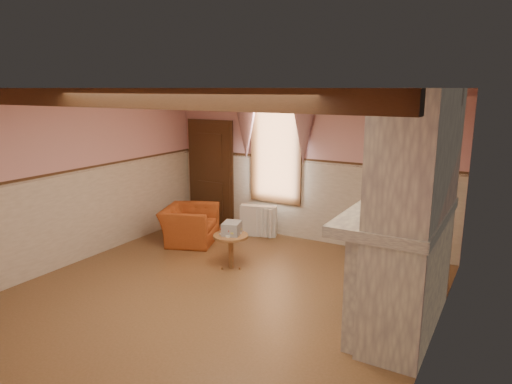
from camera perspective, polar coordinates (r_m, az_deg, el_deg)
The scene contains 25 objects.
floor at distance 6.38m, azimuth -5.50°, elevation -13.22°, with size 5.50×6.00×0.01m, color brown.
ceiling at distance 5.73m, azimuth -6.11°, elevation 12.80°, with size 5.50×6.00×0.01m, color silver.
wall_back at distance 8.46m, azimuth 6.20°, elevation 3.28°, with size 5.50×0.02×2.80m, color #CB8C8C.
wall_left at distance 7.81m, azimuth -22.38°, elevation 1.57°, with size 0.02×6.00×2.80m, color #CB8C8C.
wall_right at distance 4.88m, azimuth 21.51°, elevation -4.73°, with size 0.02×6.00×2.80m, color #CB8C8C.
wainscot at distance 6.09m, azimuth -5.65°, elevation -6.87°, with size 5.50×6.00×1.50m, color beige, non-canonical shape.
chair_rail at distance 5.88m, azimuth -5.81°, elevation 0.03°, with size 5.50×6.00×0.08m, color black, non-canonical shape.
firebox at distance 5.90m, azimuth 14.36°, elevation -11.03°, with size 0.20×0.95×0.90m, color black.
armchair at distance 8.53m, azimuth -8.30°, elevation -4.07°, with size 1.02×0.89×0.67m, color #994219.
side_table at distance 7.29m, azimuth -3.15°, elevation -7.42°, with size 0.55×0.55×0.55m, color brown.
book_stack at distance 7.19m, azimuth -3.03°, elevation -4.54°, with size 0.26×0.32×0.20m, color #B7AD8C.
radiator at distance 8.82m, azimuth 0.30°, elevation -3.60°, with size 0.70×0.18×0.60m, color silver.
bowl at distance 5.48m, azimuth 17.29°, elevation -1.86°, with size 0.33×0.33×0.08m, color brown.
mantel_clock at distance 6.27m, azimuth 19.09°, elevation 0.38°, with size 0.14×0.24×0.20m, color black.
oil_lamp at distance 6.10m, azimuth 18.80°, elevation 0.45°, with size 0.11×0.11×0.28m, color gold.
candle_red at distance 4.75m, azimuth 15.20°, elevation -3.47°, with size 0.06×0.06×0.16m, color #A92214.
jar_yellow at distance 5.09m, azimuth 16.25°, elevation -2.68°, with size 0.06×0.06×0.12m, color gold.
fireplace at distance 5.50m, azimuth 19.16°, elevation -2.61°, with size 0.85×2.00×2.80m, color gray.
mantel at distance 5.54m, azimuth 17.31°, elevation -2.78°, with size 1.05×2.05×0.12m, color gray.
overmantel_mirror at distance 5.46m, azimuth 15.85°, elevation 3.63°, with size 0.06×1.44×1.04m, color silver.
door at distance 9.51m, azimuth -5.64°, elevation 2.21°, with size 1.10×0.10×2.10m, color black.
window at distance 8.66m, azimuth 2.52°, elevation 5.23°, with size 1.06×0.08×2.02m, color white.
window_drapes at distance 8.52m, azimuth 2.27°, elevation 9.16°, with size 1.30×0.14×1.40m, color gray.
ceiling_beam_front at distance 4.82m, azimuth -14.69°, elevation 11.27°, with size 5.50×0.18×0.20m, color black.
ceiling_beam_back at distance 6.74m, azimuth 0.07°, elevation 12.02°, with size 5.50×0.18×0.20m, color black.
Camera 1 is at (3.38, -4.63, 2.80)m, focal length 32.00 mm.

